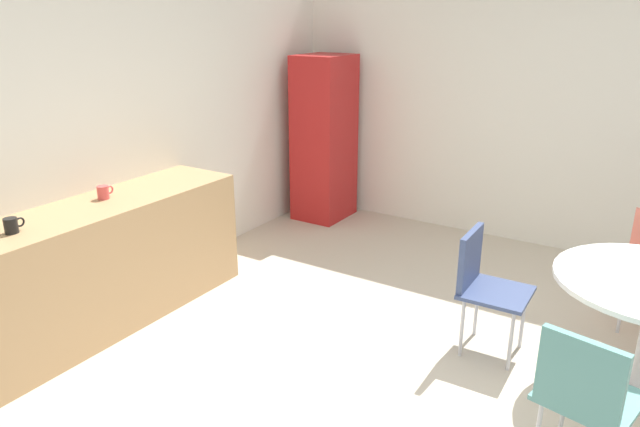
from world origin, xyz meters
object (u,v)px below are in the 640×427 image
object	(u,v)px
chair_teal	(584,390)
mug_white	(103,192)
locker_cabinet	(324,139)
mug_green	(12,225)
chair_navy	(482,277)

from	to	relation	value
chair_teal	mug_white	world-z (taller)	mug_white
locker_cabinet	mug_white	xyz separation A→B (m)	(-2.71, 0.16, 0.08)
locker_cabinet	mug_green	size ratio (longest dim) A/B	13.51
locker_cabinet	chair_teal	distance (m)	4.09
chair_navy	chair_teal	xyz separation A→B (m)	(-0.93, -0.77, 0.00)
chair_teal	locker_cabinet	bearing A→B (deg)	49.03
locker_cabinet	chair_navy	xyz separation A→B (m)	(-1.74, -2.31, -0.35)
chair_navy	mug_green	bearing A→B (deg)	125.72
chair_teal	chair_navy	bearing A→B (deg)	39.58
mug_green	mug_white	bearing A→B (deg)	7.32
locker_cabinet	mug_green	distance (m)	3.45
chair_navy	mug_green	world-z (taller)	mug_green
chair_teal	mug_white	bearing A→B (deg)	90.60
chair_teal	mug_white	size ratio (longest dim) A/B	6.43
chair_navy	mug_green	size ratio (longest dim) A/B	6.43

